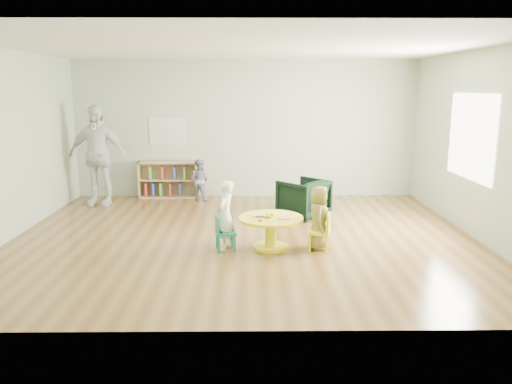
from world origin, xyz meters
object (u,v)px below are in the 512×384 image
kid_chair_right (322,231)px  armchair (303,198)px  child_left (225,216)px  adult_caretaker (97,156)px  activity_table (271,227)px  bookshelf (168,180)px  kid_chair_left (223,232)px  child_right (319,218)px  toddler (200,180)px

kid_chair_right → armchair: armchair is taller
child_left → adult_caretaker: 3.81m
armchair → child_left: child_left is taller
activity_table → bookshelf: (-2.00, 3.39, 0.05)m
kid_chair_left → child_left: bearing=130.7°
child_right → toddler: size_ratio=1.07×
child_right → toddler: child_right is taller
kid_chair_right → toddler: (-2.02, 3.21, 0.13)m
activity_table → kid_chair_left: size_ratio=1.80×
kid_chair_right → adult_caretaker: size_ratio=0.28×
armchair → child_left: size_ratio=0.75×
child_right → armchair: bearing=7.1°
kid_chair_left → armchair: size_ratio=0.69×
adult_caretaker → toddler: bearing=16.8°
bookshelf → toddler: toddler is taller
activity_table → toddler: toddler is taller
kid_chair_right → adult_caretaker: bearing=69.3°
kid_chair_right → bookshelf: (-2.71, 3.50, 0.08)m
kid_chair_left → bookshelf: (-1.33, 3.48, 0.09)m
bookshelf → armchair: 3.10m
child_right → child_left: bearing=96.6°
kid_chair_left → bookshelf: bearing=-170.2°
armchair → kid_chair_right: bearing=48.2°
kid_chair_left → child_left: (0.04, 0.05, 0.22)m
kid_chair_left → armchair: armchair is taller
kid_chair_right → armchair: bearing=17.1°
bookshelf → adult_caretaker: (-1.22, -0.67, 0.60)m
kid_chair_right → bookshelf: bearing=52.8°
armchair → child_right: size_ratio=0.81×
child_right → adult_caretaker: bearing=61.0°
kid_chair_left → child_left: size_ratio=0.52×
bookshelf → child_right: child_right is taller
kid_chair_left → adult_caretaker: size_ratio=0.26×
kid_chair_right → toddler: size_ratio=0.63×
kid_chair_left → child_left: child_left is taller
bookshelf → toddler: 0.76m
activity_table → armchair: armchair is taller
toddler → child_left: bearing=127.6°
activity_table → kid_chair_right: 0.72m
armchair → adult_caretaker: size_ratio=0.38×
adult_caretaker → child_left: bearing=-41.4°
activity_table → child_left: size_ratio=0.93×
armchair → toddler: toddler is taller
kid_chair_left → adult_caretaker: bearing=-148.9°
kid_chair_right → adult_caretaker: adult_caretaker is taller
kid_chair_right → bookshelf: size_ratio=0.45×
child_left → kid_chair_right: bearing=106.4°
activity_table → armchair: bearing=70.0°
bookshelf → child_left: child_left is taller
child_left → toddler: (-0.67, 3.14, -0.07)m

